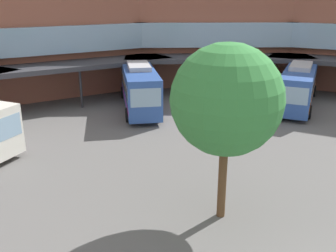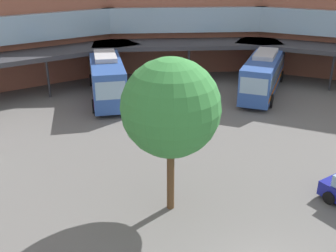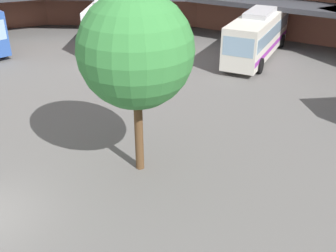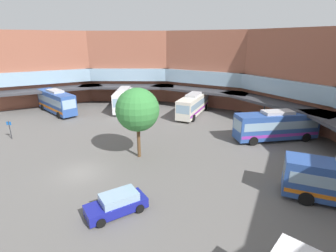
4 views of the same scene
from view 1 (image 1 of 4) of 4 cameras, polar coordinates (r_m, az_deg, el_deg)
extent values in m
cube|color=#93543F|center=(41.77, 6.70, 15.80)|extent=(18.60, 13.90, 13.55)
cube|color=#8CADC6|center=(41.28, 6.75, 13.87)|extent=(17.14, 13.25, 2.37)
cube|color=#38383D|center=(37.21, 7.64, 10.11)|extent=(17.63, 12.15, 0.40)
cylinder|color=#2D2D33|center=(35.97, 7.94, 7.04)|extent=(0.20, 0.20, 3.39)
cube|color=#93543F|center=(38.47, -16.84, 14.86)|extent=(17.92, 6.00, 13.55)
cube|color=#8CADC6|center=(38.00, -16.40, 12.80)|extent=(16.13, 6.24, 2.37)
cube|color=#38383D|center=(34.07, -14.10, 8.88)|extent=(17.92, 4.00, 0.40)
cylinder|color=#2D2D33|center=(32.91, -13.01, 5.59)|extent=(0.20, 0.20, 3.39)
cube|color=#2D519E|center=(34.55, 19.16, 5.86)|extent=(10.18, 8.37, 2.93)
cube|color=#8CADC6|center=(34.48, 19.22, 6.43)|extent=(9.68, 8.02, 0.94)
cube|color=orange|center=(34.73, 19.01, 4.55)|extent=(10.02, 8.26, 0.35)
cube|color=#8CADC6|center=(29.24, 18.39, 4.38)|extent=(1.35, 1.77, 1.29)
cube|color=#B2B2B7|center=(34.24, 19.46, 8.54)|extent=(4.15, 3.67, 0.36)
cylinder|color=black|center=(31.23, 20.55, 1.95)|extent=(1.06, 0.89, 1.10)
cylinder|color=black|center=(31.38, 16.19, 2.50)|extent=(1.06, 0.89, 1.10)
cylinder|color=black|center=(38.39, 21.18, 4.93)|extent=(1.06, 0.89, 1.10)
cylinder|color=black|center=(38.51, 17.61, 5.37)|extent=(1.06, 0.89, 1.10)
cube|color=#8CADC6|center=(22.79, -23.28, -0.29)|extent=(1.80, 1.33, 1.29)
cylinder|color=black|center=(25.21, -23.40, -2.41)|extent=(0.88, 1.07, 1.10)
cube|color=#2D519E|center=(31.87, -4.36, 5.97)|extent=(6.10, 10.50, 3.09)
cube|color=#8CADC6|center=(31.79, -4.38, 6.62)|extent=(5.92, 9.94, 0.99)
cube|color=purple|center=(32.08, -4.32, 4.47)|extent=(6.05, 10.31, 0.37)
cube|color=#8CADC6|center=(26.85, -3.38, 4.30)|extent=(2.08, 0.92, 1.36)
cube|color=#B2B2B7|center=(31.52, -4.44, 9.02)|extent=(2.99, 4.09, 0.36)
cylinder|color=black|center=(29.00, -1.21, 1.93)|extent=(0.68, 1.13, 1.10)
cylinder|color=black|center=(28.77, -6.13, 1.68)|extent=(0.68, 1.13, 1.10)
cylinder|color=black|center=(35.69, -2.83, 5.22)|extent=(0.68, 1.13, 1.10)
cylinder|color=black|center=(35.51, -6.84, 5.03)|extent=(0.68, 1.13, 1.10)
cylinder|color=brown|center=(16.19, 8.25, -7.21)|extent=(0.36, 0.36, 4.01)
sphere|color=#38843D|center=(15.05, 8.83, 3.94)|extent=(4.50, 4.50, 4.50)
camera|label=2|loc=(3.79, 153.50, 23.98)|focal=43.45mm
camera|label=3|loc=(23.46, 48.39, 14.40)|focal=42.96mm
camera|label=4|loc=(32.57, 60.83, 15.09)|focal=27.27mm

